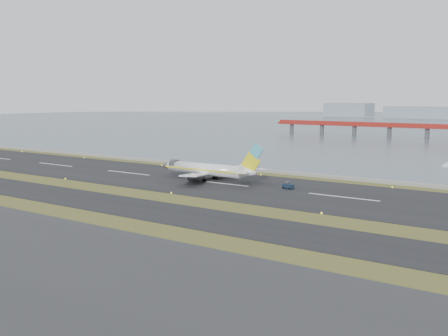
{
  "coord_description": "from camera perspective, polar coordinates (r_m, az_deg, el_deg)",
  "views": [
    {
      "loc": [
        100.53,
        -104.89,
        26.08
      ],
      "look_at": [
        7.12,
        22.0,
        6.12
      ],
      "focal_mm": 45.0,
      "sensor_mm": 36.0,
      "label": 1
    }
  ],
  "objects": [
    {
      "name": "runway_strip",
      "position": [
        170.24,
        -0.34,
        -1.58
      ],
      "size": [
        1000.0,
        45.0,
        0.1
      ],
      "primitive_type": "cube",
      "color": "black",
      "rests_on": "ground"
    },
    {
      "name": "taxiway_strip",
      "position": [
        139.33,
        -10.73,
        -3.68
      ],
      "size": [
        1000.0,
        18.0,
        0.1
      ],
      "primitive_type": "cube",
      "color": "black",
      "rests_on": "ground"
    },
    {
      "name": "airliner",
      "position": [
        175.65,
        -1.47,
        -0.18
      ],
      "size": [
        38.52,
        32.89,
        12.8
      ],
      "color": "white",
      "rests_on": "ground"
    },
    {
      "name": "seawall",
      "position": [
        194.81,
        4.94,
        -0.35
      ],
      "size": [
        1000.0,
        2.5,
        1.0
      ],
      "primitive_type": "cube",
      "color": "gray",
      "rests_on": "ground"
    },
    {
      "name": "ground",
      "position": [
        147.61,
        -7.32,
        -3.02
      ],
      "size": [
        1000.0,
        1000.0,
        0.0
      ],
      "primitive_type": "plane",
      "color": "#3C4619",
      "rests_on": "ground"
    },
    {
      "name": "pushback_tug",
      "position": [
        161.02,
        6.52,
        -1.8
      ],
      "size": [
        3.37,
        2.27,
        2.01
      ],
      "rotation": [
        0.0,
        0.0,
        -0.15
      ],
      "color": "#132236",
      "rests_on": "ground"
    }
  ]
}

